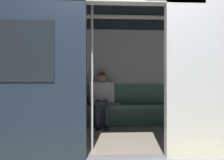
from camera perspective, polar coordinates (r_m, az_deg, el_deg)
ground_plane at (r=3.11m, az=3.55°, el=-18.95°), size 60.00×60.00×0.00m
train_car at (r=4.11m, az=0.60°, el=7.19°), size 6.40×2.63×2.32m
bench_seat at (r=5.09m, az=0.69°, el=-7.43°), size 2.86×0.44×0.46m
person_seated at (r=5.00m, az=-2.53°, el=-3.80°), size 0.55×0.67×1.19m
handbag at (r=5.12m, az=-7.15°, el=-5.22°), size 0.26×0.15×0.17m
book at (r=5.14m, az=0.97°, el=-6.00°), size 0.21×0.25×0.03m
grab_pole_door at (r=3.30m, az=-5.06°, el=1.40°), size 0.04×0.04×2.18m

